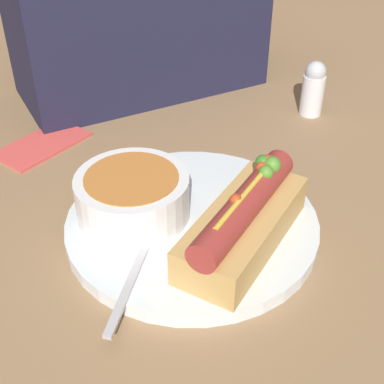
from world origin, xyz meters
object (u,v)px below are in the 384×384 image
hot_dog (244,220)px  salt_shaker (313,88)px  soup_bowl (133,195)px  spoon (151,233)px

hot_dog → salt_shaker: (0.24, 0.20, -0.00)m
salt_shaker → soup_bowl: bearing=-160.3°
hot_dog → spoon: hot_dog is taller
soup_bowl → salt_shaker: size_ratio=1.47×
hot_dog → spoon: size_ratio=1.21×
salt_shaker → spoon: bearing=-154.2°
soup_bowl → salt_shaker: salt_shaker is taller
soup_bowl → spoon: size_ratio=0.80×
salt_shaker → hot_dog: bearing=-140.0°
hot_dog → salt_shaker: hot_dog is taller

